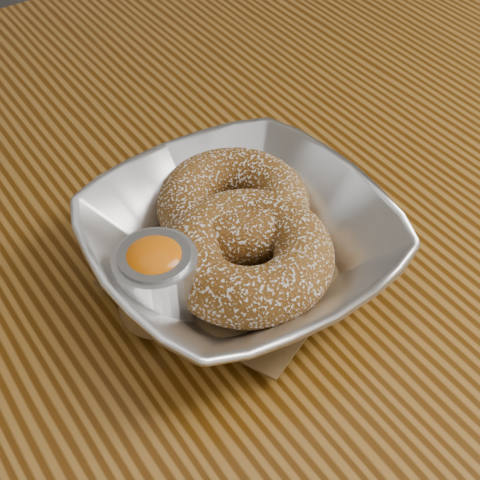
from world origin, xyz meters
TOP-DOWN VIEW (x-y plane):
  - table at (0.00, 0.00)m, footprint 1.20×0.80m
  - serving_bowl at (-0.11, -0.07)m, footprint 0.20×0.20m
  - parchment at (-0.11, -0.07)m, footprint 0.19×0.19m
  - donut_back at (-0.09, -0.04)m, footprint 0.14×0.14m
  - donut_front at (-0.11, -0.08)m, footprint 0.14×0.14m
  - ramekin at (-0.18, -0.07)m, footprint 0.05×0.05m

SIDE VIEW (x-z plane):
  - table at x=0.00m, z-range 0.28..1.03m
  - parchment at x=-0.11m, z-range 0.76..0.76m
  - serving_bowl at x=-0.11m, z-range 0.75..0.80m
  - donut_back at x=-0.09m, z-range 0.76..0.80m
  - donut_front at x=-0.11m, z-range 0.76..0.80m
  - ramekin at x=-0.18m, z-range 0.76..0.82m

